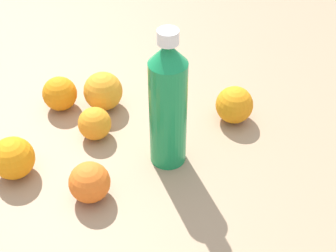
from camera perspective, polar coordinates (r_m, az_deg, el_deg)
The scene contains 8 objects.
ground_plane at distance 0.94m, azimuth 1.34°, elevation -2.96°, with size 2.40×2.40×0.00m, color #9E7F60.
water_bottle at distance 0.84m, azimuth -0.00°, elevation 2.55°, with size 0.07×0.07×0.28m.
orange_0 at distance 0.96m, azimuth -8.65°, elevation 0.29°, with size 0.07×0.07×0.07m, color orange.
orange_1 at distance 0.99m, azimuth 7.83°, elevation 2.50°, with size 0.08×0.08×0.08m, color orange.
orange_2 at distance 0.91m, azimuth -17.82°, elevation -3.62°, with size 0.08×0.08×0.08m, color orange.
orange_3 at distance 1.03m, azimuth -7.66°, elevation 4.09°, with size 0.08×0.08×0.08m, color orange.
orange_4 at distance 1.04m, azimuth -12.64°, elevation 3.74°, with size 0.07×0.07×0.07m, color orange.
orange_5 at distance 0.84m, azimuth -9.24°, elevation -6.57°, with size 0.07×0.07×0.07m, color orange.
Camera 1 is at (0.01, 0.68, 0.65)m, focal length 51.69 mm.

